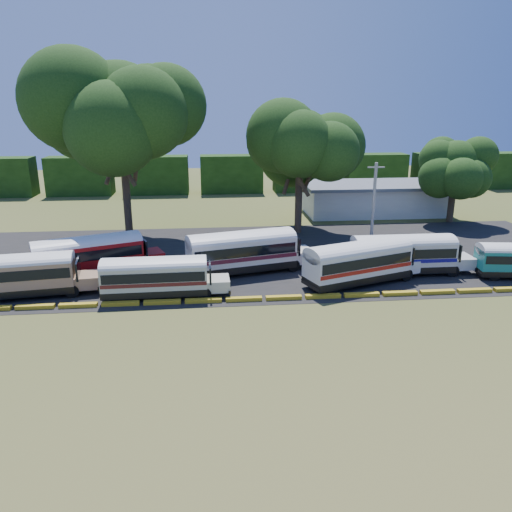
{
  "coord_description": "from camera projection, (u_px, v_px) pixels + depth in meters",
  "views": [
    {
      "loc": [
        -3.96,
        -33.42,
        14.2
      ],
      "look_at": [
        -0.1,
        6.0,
        1.94
      ],
      "focal_mm": 35.0,
      "sensor_mm": 36.0,
      "label": 1
    }
  ],
  "objects": [
    {
      "name": "treeline_backdrop",
      "position": [
        232.0,
        174.0,
        81.08
      ],
      "size": [
        130.0,
        4.0,
        6.0
      ],
      "color": "black",
      "rests_on": "ground"
    },
    {
      "name": "bus_red",
      "position": [
        91.0,
        253.0,
        41.92
      ],
      "size": [
        10.93,
        6.39,
        3.53
      ],
      "rotation": [
        0.0,
        0.0,
        0.38
      ],
      "color": "black",
      "rests_on": "ground"
    },
    {
      "name": "tree_west",
      "position": [
        120.0,
        111.0,
        49.54
      ],
      "size": [
        12.96,
        12.96,
        18.14
      ],
      "color": "#34211A",
      "rests_on": "ground"
    },
    {
      "name": "utility_pole",
      "position": [
        373.0,
        209.0,
        46.99
      ],
      "size": [
        1.6,
        0.3,
        8.89
      ],
      "color": "gray",
      "rests_on": "ground"
    },
    {
      "name": "bus_beige",
      "position": [
        19.0,
        273.0,
        37.39
      ],
      "size": [
        10.46,
        3.88,
        3.36
      ],
      "rotation": [
        0.0,
        0.0,
        0.14
      ],
      "color": "black",
      "rests_on": "ground"
    },
    {
      "name": "ground",
      "position": [
        265.0,
        306.0,
        36.33
      ],
      "size": [
        160.0,
        160.0,
        0.0
      ],
      "primitive_type": "plane",
      "color": "#384D19",
      "rests_on": "ground"
    },
    {
      "name": "asphalt_strip",
      "position": [
        261.0,
        256.0,
        47.83
      ],
      "size": [
        64.0,
        24.0,
        0.02
      ],
      "primitive_type": "cube",
      "color": "black",
      "rests_on": "ground"
    },
    {
      "name": "terminal_building",
      "position": [
        374.0,
        198.0,
        65.93
      ],
      "size": [
        19.0,
        9.0,
        4.0
      ],
      "color": "silver",
      "rests_on": "ground"
    },
    {
      "name": "tree_east",
      "position": [
        456.0,
        164.0,
        59.65
      ],
      "size": [
        7.31,
        7.31,
        9.89
      ],
      "color": "#34211A",
      "rests_on": "ground"
    },
    {
      "name": "tree_center",
      "position": [
        300.0,
        144.0,
        53.86
      ],
      "size": [
        10.15,
        10.15,
        13.58
      ],
      "color": "#34211A",
      "rests_on": "ground"
    },
    {
      "name": "curb",
      "position": [
        264.0,
        298.0,
        37.24
      ],
      "size": [
        53.7,
        0.45,
        0.3
      ],
      "color": "gold",
      "rests_on": "ground"
    },
    {
      "name": "bus_cream_west",
      "position": [
        158.0,
        275.0,
        37.42
      ],
      "size": [
        9.6,
        2.59,
        3.14
      ],
      "rotation": [
        0.0,
        0.0,
        0.02
      ],
      "color": "black",
      "rests_on": "ground"
    },
    {
      "name": "bus_white_blue",
      "position": [
        405.0,
        252.0,
        42.43
      ],
      "size": [
        10.52,
        2.7,
        3.45
      ],
      "rotation": [
        0.0,
        0.0,
        0.0
      ],
      "color": "black",
      "rests_on": "ground"
    },
    {
      "name": "bus_white_red",
      "position": [
        360.0,
        260.0,
        40.08
      ],
      "size": [
        11.05,
        6.13,
        3.55
      ],
      "rotation": [
        0.0,
        0.0,
        0.34
      ],
      "color": "black",
      "rests_on": "ground"
    },
    {
      "name": "bus_cream_east",
      "position": [
        244.0,
        250.0,
        42.72
      ],
      "size": [
        11.61,
        5.48,
        3.71
      ],
      "rotation": [
        0.0,
        0.0,
        0.25
      ],
      "color": "black",
      "rests_on": "ground"
    }
  ]
}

